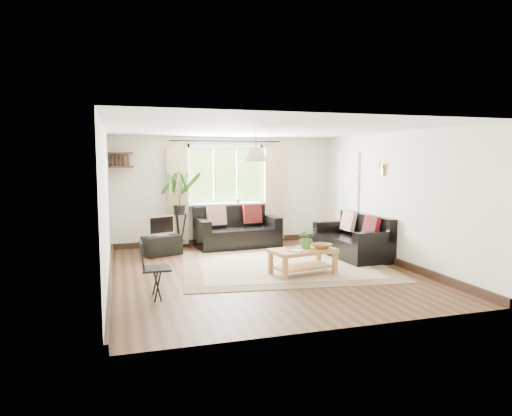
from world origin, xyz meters
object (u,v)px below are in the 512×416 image
object	(u,v)px
coffee_table	(303,262)
tv_stand	(162,245)
sofa_back	(237,228)
folding_chair	(157,270)
sofa_right	(352,237)
palm_stand	(180,210)

from	to	relation	value
coffee_table	tv_stand	size ratio (longest dim) A/B	1.46
sofa_back	tv_stand	world-z (taller)	sofa_back
tv_stand	folding_chair	world-z (taller)	folding_chair
sofa_right	coffee_table	size ratio (longest dim) A/B	1.58
sofa_back	palm_stand	distance (m)	1.30
sofa_back	sofa_right	world-z (taller)	sofa_back
sofa_back	tv_stand	bearing A→B (deg)	-171.56
tv_stand	coffee_table	bearing A→B (deg)	-69.00
sofa_right	palm_stand	world-z (taller)	palm_stand
sofa_right	tv_stand	distance (m)	3.76
palm_stand	folding_chair	size ratio (longest dim) A/B	2.07
coffee_table	folding_chair	world-z (taller)	folding_chair
sofa_right	coffee_table	distance (m)	1.76
folding_chair	palm_stand	bearing A→B (deg)	-12.11
sofa_back	coffee_table	xyz separation A→B (m)	(0.44, -2.62, -0.20)
sofa_right	tv_stand	world-z (taller)	sofa_right
coffee_table	tv_stand	distance (m)	3.06
tv_stand	palm_stand	world-z (taller)	palm_stand
sofa_right	folding_chair	world-z (taller)	folding_chair
palm_stand	folding_chair	bearing A→B (deg)	-102.75
tv_stand	folding_chair	size ratio (longest dim) A/B	0.90
tv_stand	folding_chair	distance (m)	2.88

